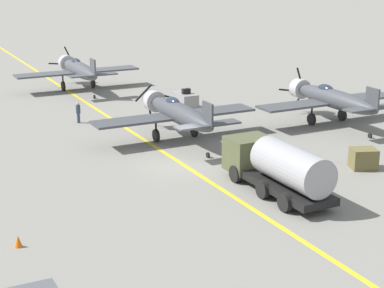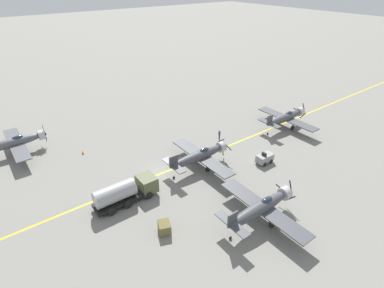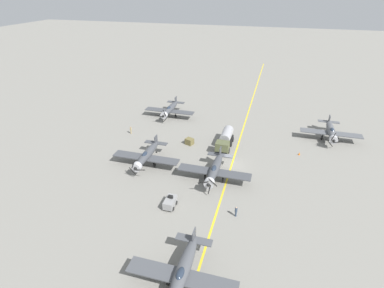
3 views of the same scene
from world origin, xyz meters
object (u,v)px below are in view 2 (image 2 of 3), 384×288
(supply_crate_by_tanker, at_px, (164,228))
(airplane_mid_right, at_px, (261,207))
(airplane_mid_center, at_px, (200,156))
(airplane_far_center, at_px, (286,117))
(airplane_near_left, at_px, (13,143))
(fuel_tanker, at_px, (126,192))
(tow_tractor, at_px, (265,158))
(traffic_cone, at_px, (83,152))
(ground_crew_walking, at_px, (219,134))

(supply_crate_by_tanker, bearing_deg, airplane_mid_right, 62.19)
(airplane_mid_center, height_order, airplane_far_center, airplane_far_center)
(airplane_mid_right, distance_m, airplane_far_center, 25.32)
(airplane_near_left, xyz_separation_m, airplane_far_center, (19.13, 40.96, 0.00))
(airplane_near_left, height_order, fuel_tanker, airplane_near_left)
(tow_tractor, bearing_deg, airplane_far_center, 115.51)
(supply_crate_by_tanker, xyz_separation_m, traffic_cone, (-21.33, -1.63, -0.36))
(airplane_far_center, relative_size, tow_tractor, 4.62)
(airplane_mid_center, distance_m, ground_crew_walking, 9.33)
(traffic_cone, bearing_deg, tow_tractor, 48.34)
(ground_crew_walking, bearing_deg, supply_crate_by_tanker, -56.72)
(airplane_mid_right, bearing_deg, traffic_cone, -151.12)
(traffic_cone, bearing_deg, airplane_mid_right, 23.09)
(airplane_near_left, distance_m, supply_crate_by_tanker, 29.27)
(airplane_far_center, height_order, tow_tractor, airplane_far_center)
(airplane_mid_center, distance_m, supply_crate_by_tanker, 13.19)
(tow_tractor, relative_size, supply_crate_by_tanker, 1.71)
(supply_crate_by_tanker, bearing_deg, tow_tractor, 98.11)
(airplane_near_left, height_order, traffic_cone, airplane_near_left)
(fuel_tanker, height_order, tow_tractor, fuel_tanker)
(ground_crew_walking, distance_m, supply_crate_by_tanker, 22.37)
(supply_crate_by_tanker, relative_size, traffic_cone, 2.76)
(airplane_near_left, height_order, airplane_far_center, airplane_near_left)
(airplane_far_center, xyz_separation_m, tow_tractor, (5.64, -11.81, -1.22))
(airplane_near_left, xyz_separation_m, fuel_tanker, (20.44, 8.84, -0.50))
(airplane_mid_right, distance_m, fuel_tanker, 16.19)
(airplane_mid_right, relative_size, supply_crate_by_tanker, 7.92)
(airplane_mid_right, height_order, airplane_far_center, airplane_mid_right)
(airplane_near_left, height_order, tow_tractor, airplane_near_left)
(ground_crew_walking, relative_size, supply_crate_by_tanker, 1.08)
(airplane_far_center, distance_m, tow_tractor, 13.15)
(ground_crew_walking, bearing_deg, tow_tractor, 3.34)
(airplane_far_center, height_order, supply_crate_by_tanker, airplane_far_center)
(airplane_far_center, height_order, traffic_cone, airplane_far_center)
(supply_crate_by_tanker, bearing_deg, fuel_tanker, -171.58)
(airplane_mid_center, relative_size, supply_crate_by_tanker, 7.92)
(airplane_mid_center, height_order, ground_crew_walking, airplane_mid_center)
(tow_tractor, height_order, ground_crew_walking, tow_tractor)
(airplane_mid_right, bearing_deg, ground_crew_walking, 158.19)
(airplane_near_left, xyz_separation_m, ground_crew_walking, (15.24, 28.59, -1.12))
(fuel_tanker, distance_m, tow_tractor, 20.78)
(airplane_mid_center, xyz_separation_m, airplane_near_left, (-20.02, -20.65, 0.00))
(airplane_far_center, bearing_deg, traffic_cone, -112.19)
(fuel_tanker, relative_size, tow_tractor, 3.08)
(fuel_tanker, xyz_separation_m, traffic_cone, (-14.25, -0.58, -1.24))
(airplane_far_center, bearing_deg, ground_crew_walking, -108.06)
(tow_tractor, bearing_deg, ground_crew_walking, -176.66)
(airplane_mid_right, xyz_separation_m, ground_crew_walking, (-17.35, 9.07, -1.12))
(fuel_tanker, bearing_deg, airplane_mid_center, 92.00)
(airplane_near_left, distance_m, airplane_mid_right, 37.99)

